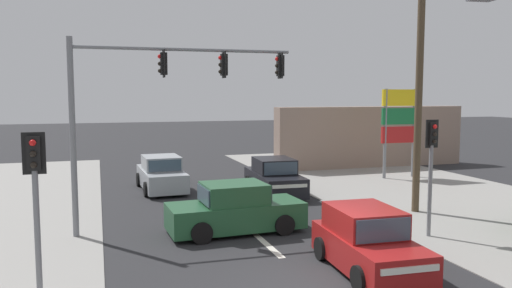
# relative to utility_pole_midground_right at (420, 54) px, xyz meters

# --- Properties ---
(ground_plane) EXTENTS (140.00, 140.00, 0.00)m
(ground_plane) POSITION_rel_utility_pole_midground_right_xyz_m (-6.51, -5.23, -5.73)
(ground_plane) COLOR #28282B
(lane_dash_mid) EXTENTS (0.20, 2.40, 0.01)m
(lane_dash_mid) POSITION_rel_utility_pole_midground_right_xyz_m (-6.51, -2.23, -5.73)
(lane_dash_mid) COLOR silver
(lane_dash_mid) RESTS_ON ground
(lane_dash_far) EXTENTS (0.20, 2.40, 0.01)m
(lane_dash_far) POSITION_rel_utility_pole_midground_right_xyz_m (-6.51, 2.77, -5.73)
(lane_dash_far) COLOR silver
(lane_dash_far) RESTS_ON ground
(utility_pole_midground_right) EXTENTS (1.80, 0.26, 10.97)m
(utility_pole_midground_right) POSITION_rel_utility_pole_midground_right_xyz_m (0.00, 0.00, 0.00)
(utility_pole_midground_right) COLOR #4C3D2B
(utility_pole_midground_right) RESTS_ON ground
(traffic_signal_mast) EXTENTS (6.89, 0.53, 6.00)m
(traffic_signal_mast) POSITION_rel_utility_pole_midground_right_xyz_m (-9.40, 0.29, -1.38)
(traffic_signal_mast) COLOR slate
(traffic_signal_mast) RESTS_ON ground
(pedestal_signal_right_kerb) EXTENTS (0.44, 0.29, 3.56)m
(pedestal_signal_right_kerb) POSITION_rel_utility_pole_midground_right_xyz_m (-1.57, -2.89, -3.31)
(pedestal_signal_right_kerb) COLOR slate
(pedestal_signal_right_kerb) RESTS_ON ground
(pedestal_signal_left_kerb) EXTENTS (0.44, 0.29, 3.56)m
(pedestal_signal_left_kerb) POSITION_rel_utility_pole_midground_right_xyz_m (-12.28, -4.72, -3.31)
(pedestal_signal_left_kerb) COLOR slate
(pedestal_signal_left_kerb) RESTS_ON ground
(shopping_plaza_sign) EXTENTS (2.10, 0.16, 4.60)m
(shopping_plaza_sign) POSITION_rel_utility_pole_midground_right_xyz_m (3.76, 6.76, -2.75)
(shopping_plaza_sign) COLOR slate
(shopping_plaza_sign) RESTS_ON ground
(shopfront_wall_far) EXTENTS (12.00, 1.00, 3.60)m
(shopfront_wall_far) POSITION_rel_utility_pole_midground_right_xyz_m (4.49, 10.77, -3.93)
(shopfront_wall_far) COLOR gray
(shopfront_wall_far) RESTS_ON ground
(hatchback_receding_far) EXTENTS (1.94, 3.72, 1.53)m
(hatchback_receding_far) POSITION_rel_utility_pole_midground_right_xyz_m (-4.86, -4.92, -5.03)
(hatchback_receding_far) COLOR maroon
(hatchback_receding_far) RESTS_ON ground
(sedan_oncoming_mid) EXTENTS (4.31, 2.03, 1.56)m
(sedan_oncoming_mid) POSITION_rel_utility_pole_midground_right_xyz_m (-7.03, -0.62, -5.03)
(sedan_oncoming_mid) COLOR #235633
(sedan_oncoming_mid) RESTS_ON ground
(sedan_kerbside_parked) EXTENTS (2.07, 4.32, 1.56)m
(sedan_kerbside_parked) POSITION_rel_utility_pole_midground_right_xyz_m (-3.82, 4.71, -5.03)
(sedan_kerbside_parked) COLOR black
(sedan_kerbside_parked) RESTS_ON ground
(sedan_oncoming_near) EXTENTS (2.03, 4.30, 1.56)m
(sedan_oncoming_near) POSITION_rel_utility_pole_midground_right_xyz_m (-8.38, 7.10, -5.03)
(sedan_oncoming_near) COLOR #A3A8AD
(sedan_oncoming_near) RESTS_ON ground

